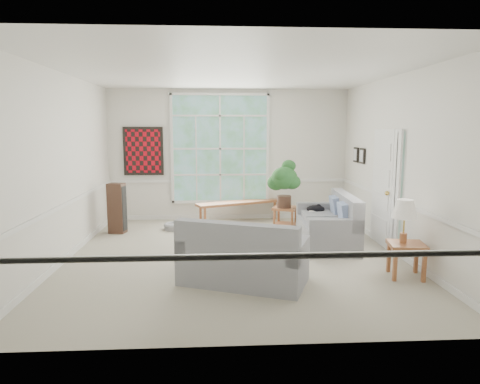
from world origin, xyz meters
name	(u,v)px	position (x,y,z in m)	size (l,w,h in m)	color
floor	(235,256)	(0.00, 0.00, -0.01)	(5.50, 6.00, 0.01)	#A8A18E
ceiling	(234,71)	(0.00, 0.00, 3.00)	(5.50, 6.00, 0.02)	white
wall_back	(229,155)	(0.00, 3.00, 1.50)	(5.50, 0.02, 3.00)	silver
wall_front	(249,195)	(0.00, -3.00, 1.50)	(5.50, 0.02, 3.00)	silver
wall_left	(62,167)	(-2.75, 0.00, 1.50)	(0.02, 6.00, 3.00)	silver
wall_right	(400,166)	(2.75, 0.00, 1.50)	(0.02, 6.00, 3.00)	silver
window_back	(220,149)	(-0.20, 2.96, 1.65)	(2.30, 0.08, 2.40)	white
entry_door	(382,188)	(2.71, 0.60, 1.05)	(0.08, 0.90, 2.10)	white
door_sidelight	(397,187)	(2.71, -0.03, 1.15)	(0.08, 0.26, 1.90)	white
wall_art	(143,151)	(-1.95, 2.95, 1.60)	(0.90, 0.06, 1.10)	maroon
wall_frame_near	(362,156)	(2.71, 1.75, 1.55)	(0.04, 0.26, 0.32)	black
wall_frame_far	(356,155)	(2.71, 2.15, 1.55)	(0.04, 0.26, 0.32)	black
loveseat_right	(327,220)	(1.70, 0.57, 0.47)	(0.89, 1.72, 0.93)	gray
loveseat_front	(244,250)	(0.07, -1.25, 0.45)	(1.68, 0.87, 0.91)	gray
coffee_table	(233,244)	(-0.02, -0.01, 0.20)	(1.09, 0.59, 0.41)	#A15D36
pewter_bowl	(235,229)	(0.01, 0.05, 0.44)	(0.31, 0.31, 0.08)	gray
window_bench	(239,212)	(0.21, 2.65, 0.23)	(1.98, 0.38, 0.46)	#A15D36
end_table	(285,218)	(1.15, 1.88, 0.24)	(0.47, 0.47, 0.47)	#A15D36
houseplant	(284,184)	(1.11, 1.80, 0.98)	(0.59, 0.59, 1.01)	#255A26
side_table	(406,260)	(2.40, -1.17, 0.25)	(0.49, 0.49, 0.50)	#A15D36
table_lamp	(404,221)	(2.36, -1.14, 0.81)	(0.36, 0.36, 0.62)	silver
pet_bed	(175,226)	(-1.18, 1.96, 0.07)	(0.46, 0.46, 0.13)	gray
floor_speaker	(117,208)	(-2.31, 1.73, 0.51)	(0.32, 0.25, 1.02)	#42291E
cat	(316,209)	(1.64, 1.18, 0.56)	(0.36, 0.25, 0.17)	black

